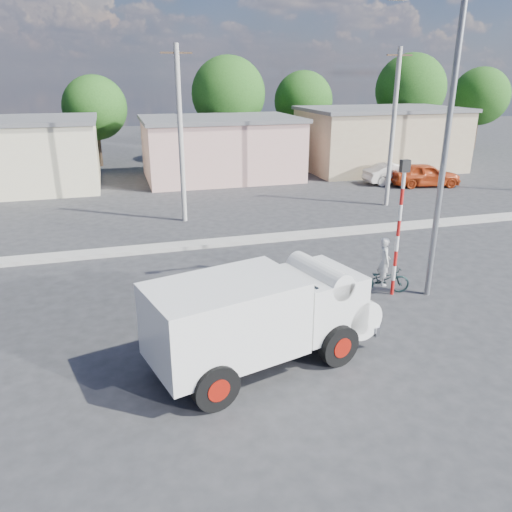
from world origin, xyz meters
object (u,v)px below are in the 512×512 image
object	(u,v)px
truck	(266,314)
cyclist	(384,270)
car_red	(425,175)
streetlight	(442,139)
bicycle	(383,279)
car_cream	(394,174)
traffic_pole	(400,217)

from	to	relation	value
truck	cyclist	size ratio (longest dim) A/B	3.83
cyclist	car_red	world-z (taller)	cyclist
streetlight	car_red	bearing A→B (deg)	56.20
bicycle	car_cream	size ratio (longest dim) A/B	0.44
cyclist	car_red	distance (m)	17.65
truck	car_cream	world-z (taller)	truck
car_red	cyclist	bearing A→B (deg)	153.03
bicycle	car_red	world-z (taller)	car_red
car_red	streetlight	xyz separation A→B (m)	(-9.67, -14.45, 4.23)
streetlight	bicycle	bearing A→B (deg)	155.56
car_cream	traffic_pole	xyz separation A→B (m)	(-9.17, -15.40, 1.94)
bicycle	car_red	bearing A→B (deg)	-23.21
car_red	traffic_pole	size ratio (longest dim) A/B	0.99
cyclist	traffic_pole	size ratio (longest dim) A/B	0.36
truck	cyclist	distance (m)	5.75
bicycle	traffic_pole	xyz separation A→B (m)	(0.24, -0.24, 2.14)
truck	car_red	distance (m)	23.09
bicycle	cyclist	distance (m)	0.33
bicycle	car_red	size ratio (longest dim) A/B	0.41
car_cream	car_red	bearing A→B (deg)	-130.29
truck	car_red	size ratio (longest dim) A/B	1.41
bicycle	truck	bearing A→B (deg)	135.80
cyclist	streetlight	size ratio (longest dim) A/B	0.18
truck	traffic_pole	size ratio (longest dim) A/B	1.39
car_cream	streetlight	xyz separation A→B (m)	(-8.23, -15.70, 4.31)
traffic_pole	cyclist	bearing A→B (deg)	135.80
truck	traffic_pole	distance (m)	5.96
car_cream	traffic_pole	world-z (taller)	traffic_pole
car_red	streetlight	world-z (taller)	streetlight
truck	traffic_pole	bearing A→B (deg)	12.88
streetlight	truck	bearing A→B (deg)	-158.36
car_red	bicycle	bearing A→B (deg)	153.03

